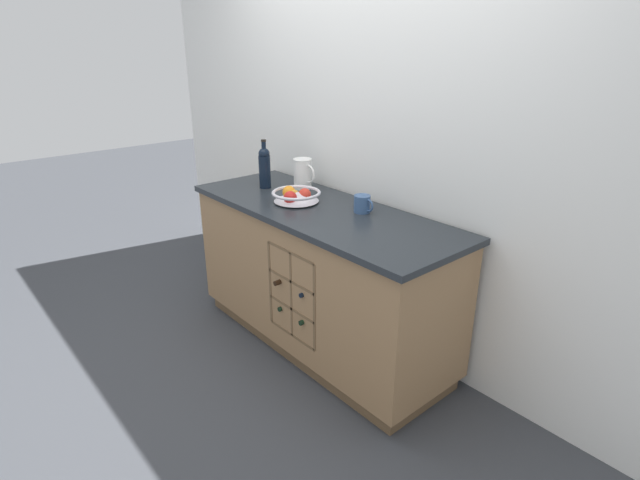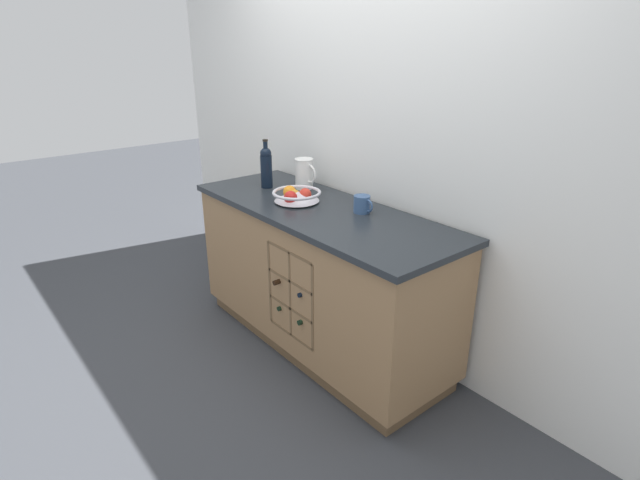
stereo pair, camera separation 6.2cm
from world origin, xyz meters
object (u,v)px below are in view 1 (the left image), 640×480
ceramic_mug (362,204)px  standing_wine_bottle (265,166)px  fruit_bowl (296,195)px  white_pitcher (303,173)px

ceramic_mug → standing_wine_bottle: 0.78m
fruit_bowl → white_pitcher: white_pitcher is taller
ceramic_mug → standing_wine_bottle: (-0.77, -0.12, 0.09)m
standing_wine_bottle → white_pitcher: bearing=44.9°
fruit_bowl → white_pitcher: 0.30m
fruit_bowl → white_pitcher: bearing=133.0°
fruit_bowl → standing_wine_bottle: size_ratio=0.93×
fruit_bowl → ceramic_mug: (0.39, 0.17, 0.00)m
fruit_bowl → ceramic_mug: bearing=23.4°
ceramic_mug → standing_wine_bottle: bearing=-170.8°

